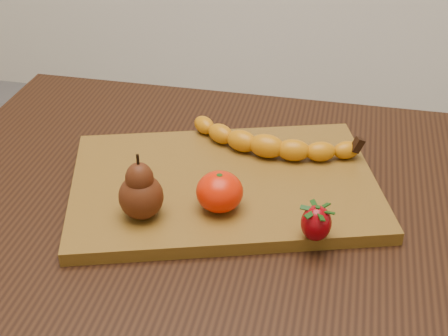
% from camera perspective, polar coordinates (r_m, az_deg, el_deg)
% --- Properties ---
extents(table, '(1.00, 0.70, 0.76)m').
position_cam_1_polar(table, '(0.98, 1.72, -7.69)').
color(table, black).
rests_on(table, ground).
extents(cutting_board, '(0.52, 0.42, 0.02)m').
position_cam_1_polar(cutting_board, '(0.93, -0.00, -1.54)').
color(cutting_board, brown).
rests_on(cutting_board, table).
extents(banana, '(0.24, 0.09, 0.04)m').
position_cam_1_polar(banana, '(0.98, 3.92, 2.02)').
color(banana, '#CA7C09').
rests_on(banana, cutting_board).
extents(pear, '(0.08, 0.08, 0.10)m').
position_cam_1_polar(pear, '(0.84, -7.67, -1.65)').
color(pear, '#4E200C').
rests_on(pear, cutting_board).
extents(mandarin, '(0.08, 0.08, 0.06)m').
position_cam_1_polar(mandarin, '(0.85, -0.41, -2.18)').
color(mandarin, red).
rests_on(mandarin, cutting_board).
extents(strawberry, '(0.04, 0.04, 0.05)m').
position_cam_1_polar(strawberry, '(0.81, 8.43, -4.90)').
color(strawberry, '#8E030A').
rests_on(strawberry, cutting_board).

